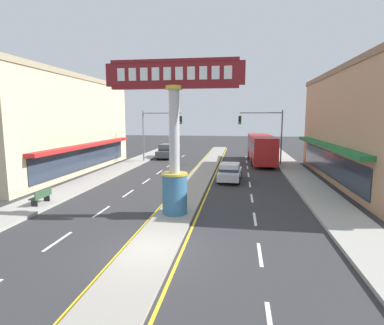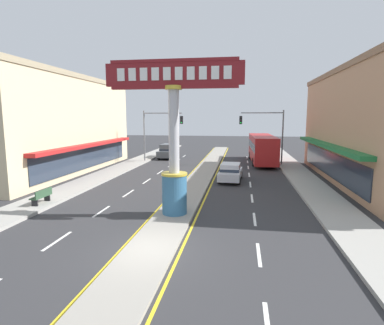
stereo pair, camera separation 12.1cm
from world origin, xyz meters
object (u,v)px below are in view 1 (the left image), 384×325
object	(u,v)px
district_sign	(174,143)
storefront_left	(46,125)
street_bench	(41,196)
sedan_near_left_lane	(230,172)
bus_near_right_lane	(261,147)
suv_far_right_lane	(167,151)
traffic_light_right_side	(266,128)
traffic_light_left_side	(157,127)

from	to	relation	value
district_sign	storefront_left	world-z (taller)	storefront_left
street_bench	sedan_near_left_lane	bearing A→B (deg)	40.62
district_sign	sedan_near_left_lane	bearing A→B (deg)	74.94
bus_near_right_lane	sedan_near_left_lane	world-z (taller)	bus_near_right_lane
district_sign	suv_far_right_lane	size ratio (longest dim) A/B	1.76
traffic_light_right_side	district_sign	bearing A→B (deg)	-107.93
storefront_left	sedan_near_left_lane	bearing A→B (deg)	-6.33
storefront_left	suv_far_right_lane	bearing A→B (deg)	51.38
district_sign	traffic_light_left_side	size ratio (longest dim) A/B	1.33
bus_near_right_lane	sedan_near_left_lane	distance (m)	11.94
district_sign	traffic_light_right_side	bearing A→B (deg)	72.07
traffic_light_left_side	suv_far_right_lane	xyz separation A→B (m)	(0.29, 3.82, -3.26)
storefront_left	suv_far_right_lane	world-z (taller)	storefront_left
district_sign	sedan_near_left_lane	world-z (taller)	district_sign
sedan_near_left_lane	suv_far_right_lane	bearing A→B (deg)	122.27
suv_far_right_lane	traffic_light_left_side	bearing A→B (deg)	-94.32
bus_near_right_lane	suv_far_right_lane	xyz separation A→B (m)	(-12.01, 2.36, -0.88)
suv_far_right_lane	sedan_near_left_lane	world-z (taller)	suv_far_right_lane
suv_far_right_lane	sedan_near_left_lane	xyz separation A→B (m)	(8.70, -13.78, -0.20)
storefront_left	bus_near_right_lane	bearing A→B (deg)	23.73
district_sign	traffic_light_right_side	size ratio (longest dim) A/B	1.33
suv_far_right_lane	sedan_near_left_lane	bearing A→B (deg)	-57.73
suv_far_right_lane	street_bench	bearing A→B (deg)	-95.85
sedan_near_left_lane	bus_near_right_lane	bearing A→B (deg)	73.87
storefront_left	traffic_light_right_side	world-z (taller)	storefront_left
storefront_left	suv_far_right_lane	distance (m)	15.52
traffic_light_left_side	traffic_light_right_side	size ratio (longest dim) A/B	1.00
traffic_light_right_side	sedan_near_left_lane	world-z (taller)	traffic_light_right_side
street_bench	district_sign	bearing A→B (deg)	-3.61
traffic_light_right_side	sedan_near_left_lane	size ratio (longest dim) A/B	1.41
district_sign	storefront_left	size ratio (longest dim) A/B	0.38
storefront_left	street_bench	distance (m)	14.08
district_sign	sedan_near_left_lane	distance (m)	10.90
traffic_light_left_side	street_bench	size ratio (longest dim) A/B	3.88
storefront_left	suv_far_right_lane	xyz separation A→B (m)	(9.41, 11.78, -3.71)
bus_near_right_lane	sedan_near_left_lane	bearing A→B (deg)	-106.13
district_sign	traffic_light_right_side	world-z (taller)	district_sign
traffic_light_left_side	traffic_light_right_side	distance (m)	12.59
traffic_light_right_side	suv_far_right_lane	xyz separation A→B (m)	(-12.29, 4.38, -3.26)
traffic_light_right_side	suv_far_right_lane	distance (m)	13.45
traffic_light_left_side	sedan_near_left_lane	distance (m)	13.86
district_sign	bus_near_right_lane	bearing A→B (deg)	74.37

